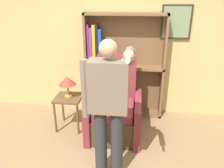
{
  "coord_description": "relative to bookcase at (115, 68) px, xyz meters",
  "views": [
    {
      "loc": [
        0.42,
        -1.94,
        2.13
      ],
      "look_at": [
        0.11,
        0.69,
        1.07
      ],
      "focal_mm": 35.0,
      "sensor_mm": 36.0,
      "label": 1
    }
  ],
  "objects": [
    {
      "name": "bookcase",
      "position": [
        0.0,
        0.0,
        0.0
      ],
      "size": [
        1.42,
        0.28,
        1.89
      ],
      "color": "brown",
      "rests_on": "ground_plane"
    },
    {
      "name": "wall_back",
      "position": [
        -0.02,
        0.16,
        0.5
      ],
      "size": [
        8.0,
        0.11,
        2.8
      ],
      "color": "tan",
      "rests_on": "ground_plane"
    },
    {
      "name": "side_table",
      "position": [
        -0.72,
        -0.62,
        -0.42
      ],
      "size": [
        0.44,
        0.44,
        0.58
      ],
      "color": "brown",
      "rests_on": "ground_plane"
    },
    {
      "name": "table_lamp",
      "position": [
        -0.72,
        -0.62,
        -0.05
      ],
      "size": [
        0.28,
        0.28,
        0.35
      ],
      "color": "gold",
      "rests_on": "side_table"
    },
    {
      "name": "armchair",
      "position": [
        0.07,
        -0.67,
        -0.53
      ],
      "size": [
        0.84,
        0.89,
        1.25
      ],
      "color": "#4C3823",
      "rests_on": "ground_plane"
    },
    {
      "name": "person_standing",
      "position": [
        0.09,
        -1.64,
        0.1
      ],
      "size": [
        0.59,
        0.78,
        1.74
      ],
      "color": "#2D2D33",
      "rests_on": "ground_plane"
    }
  ]
}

